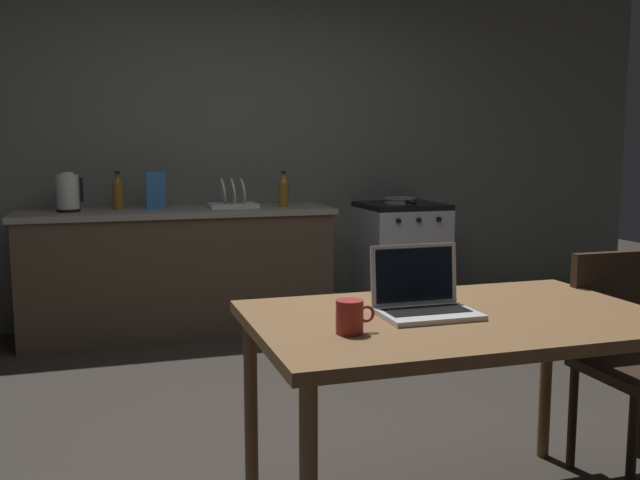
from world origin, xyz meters
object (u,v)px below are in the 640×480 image
(laptop, at_px, (424,301))
(dining_table, at_px, (456,334))
(frying_pan, at_px, (400,200))
(coffee_mug, at_px, (350,317))
(stove_oven, at_px, (401,260))
(cereal_box, at_px, (156,190))
(chair, at_px, (627,349))
(electric_kettle, at_px, (68,193))
(bottle, at_px, (284,190))
(bottle_b, at_px, (118,191))
(dish_rack, at_px, (233,201))

(laptop, bearing_deg, dining_table, -18.67)
(frying_pan, xyz_separation_m, coffee_mug, (-1.47, -2.98, -0.10))
(dining_table, relative_size, coffee_mug, 11.25)
(stove_oven, bearing_deg, cereal_box, 179.30)
(frying_pan, bearing_deg, coffee_mug, -116.34)
(stove_oven, distance_m, chair, 2.73)
(cereal_box, bearing_deg, coffee_mug, -83.59)
(cereal_box, bearing_deg, laptop, -77.06)
(dining_table, relative_size, laptop, 4.34)
(dining_table, xyz_separation_m, electric_kettle, (-1.34, 2.88, 0.32))
(chair, distance_m, cereal_box, 3.22)
(dining_table, xyz_separation_m, bottle, (0.13, 2.83, 0.31))
(dining_table, bearing_deg, laptop, 162.32)
(dining_table, height_order, laptop, laptop)
(frying_pan, distance_m, bottle_b, 2.07)
(stove_oven, bearing_deg, frying_pan, -129.88)
(cereal_box, bearing_deg, frying_pan, -1.53)
(cereal_box, distance_m, bottle_b, 0.26)
(cereal_box, bearing_deg, electric_kettle, -177.99)
(stove_oven, distance_m, bottle, 1.10)
(laptop, bearing_deg, coffee_mug, -154.87)
(dish_rack, bearing_deg, electric_kettle, 180.00)
(stove_oven, distance_m, dish_rack, 1.39)
(chair, xyz_separation_m, bottle, (-0.72, 2.68, 0.49))
(bottle, bearing_deg, stove_oven, 2.88)
(cereal_box, height_order, dish_rack, cereal_box)
(frying_pan, relative_size, bottle_b, 1.60)
(laptop, distance_m, coffee_mug, 0.36)
(electric_kettle, distance_m, bottle_b, 0.33)
(frying_pan, distance_m, coffee_mug, 3.32)
(dining_table, bearing_deg, frying_pan, 69.84)
(frying_pan, height_order, coffee_mug, frying_pan)
(chair, relative_size, cereal_box, 3.43)
(bottle_b, bearing_deg, dish_rack, -5.86)
(laptop, bearing_deg, bottle, 84.27)
(dish_rack, bearing_deg, stove_oven, -0.11)
(electric_kettle, height_order, dish_rack, electric_kettle)
(bottle, xyz_separation_m, coffee_mug, (-0.55, -2.96, -0.19))
(bottle, distance_m, dish_rack, 0.37)
(bottle, bearing_deg, dining_table, -92.54)
(electric_kettle, bearing_deg, dish_rack, 0.00)
(dining_table, xyz_separation_m, dish_rack, (-0.24, 2.88, 0.24))
(bottle, bearing_deg, frying_pan, 1.33)
(coffee_mug, relative_size, cereal_box, 0.47)
(dining_table, bearing_deg, electric_kettle, 114.87)
(electric_kettle, bearing_deg, stove_oven, -0.06)
(cereal_box, bearing_deg, dish_rack, -2.16)
(frying_pan, height_order, dish_rack, dish_rack)
(coffee_mug, height_order, dish_rack, dish_rack)
(dining_table, height_order, dish_rack, dish_rack)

